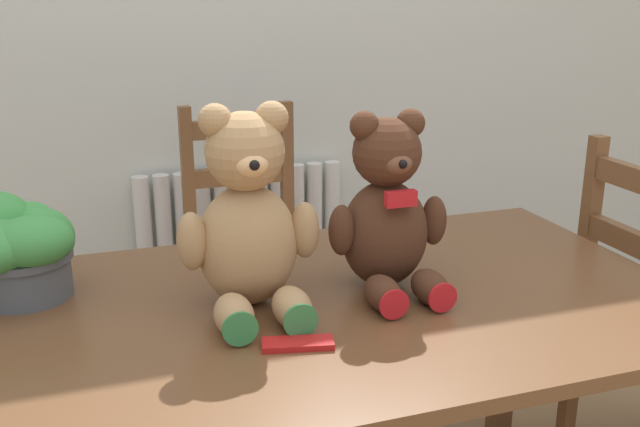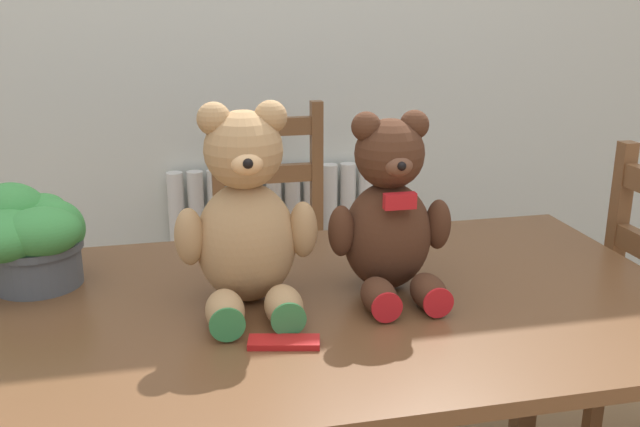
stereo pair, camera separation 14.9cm
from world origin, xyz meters
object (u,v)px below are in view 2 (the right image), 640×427
at_px(chocolate_bar, 284,342).
at_px(teddy_bear_left, 246,220).
at_px(wooden_chair_behind, 276,266).
at_px(teddy_bear_right, 390,216).
at_px(potted_plant, 28,235).

bearing_deg(chocolate_bar, teddy_bear_left, 100.66).
xyz_separation_m(wooden_chair_behind, teddy_bear_right, (0.12, -0.84, 0.43)).
height_order(wooden_chair_behind, teddy_bear_right, teddy_bear_right).
relative_size(teddy_bear_left, teddy_bear_right, 1.08).
xyz_separation_m(teddy_bear_right, potted_plant, (-0.76, 0.19, -0.05)).
distance_m(teddy_bear_right, chocolate_bar, 0.37).
xyz_separation_m(potted_plant, chocolate_bar, (0.49, -0.40, -0.11)).
distance_m(wooden_chair_behind, potted_plant, 0.99).
distance_m(wooden_chair_behind, teddy_bear_left, 0.96).
bearing_deg(teddy_bear_right, chocolate_bar, 38.61).
height_order(teddy_bear_right, chocolate_bar, teddy_bear_right).
bearing_deg(chocolate_bar, wooden_chair_behind, 81.82).
bearing_deg(teddy_bear_left, potted_plant, -21.33).
height_order(teddy_bear_left, teddy_bear_right, teddy_bear_left).
distance_m(teddy_bear_left, chocolate_bar, 0.27).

